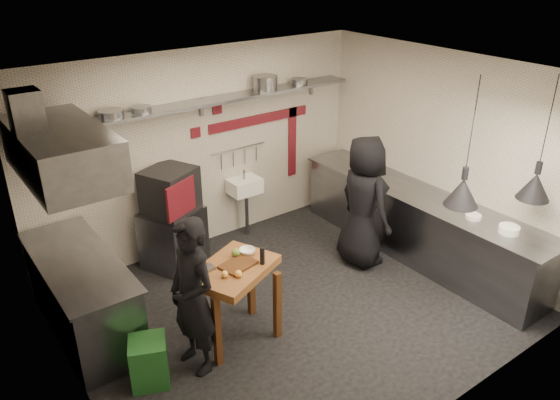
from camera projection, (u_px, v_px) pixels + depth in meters
floor at (294, 307)px, 6.62m from camera, size 5.00×5.00×0.00m
ceiling at (297, 76)px, 5.42m from camera, size 5.00×5.00×0.00m
wall_back at (203, 150)px, 7.55m from camera, size 5.00×0.04×2.80m
wall_front at (452, 292)px, 4.49m from camera, size 5.00×0.04×2.80m
wall_left at (66, 278)px, 4.68m from camera, size 0.04×4.20×2.80m
wall_right at (442, 156)px, 7.36m from camera, size 0.04×4.20×2.80m
red_band_horiz at (260, 119)px, 7.92m from camera, size 1.70×0.02×0.14m
red_band_vert at (292, 142)px, 8.45m from camera, size 0.14×0.02×1.10m
red_tile_a at (217, 109)px, 7.43m from camera, size 0.14×0.02×0.14m
red_tile_b at (196, 133)px, 7.36m from camera, size 0.14×0.02×0.14m
back_shelf at (206, 102)px, 7.11m from camera, size 4.60×0.34×0.04m
shelf_bracket_left at (55, 134)px, 6.24m from camera, size 0.04×0.06×0.24m
shelf_bracket_mid at (201, 107)px, 7.26m from camera, size 0.04×0.06×0.24m
shelf_bracket_right at (311, 87)px, 8.28m from camera, size 0.04×0.06×0.24m
pan_far_left at (111, 114)px, 6.40m from camera, size 0.39×0.39×0.09m
pan_mid_left at (141, 109)px, 6.61m from camera, size 0.33×0.33×0.07m
stock_pot at (265, 83)px, 7.56m from camera, size 0.44×0.44×0.20m
pan_right at (299, 81)px, 7.91m from camera, size 0.32×0.32×0.08m
oven_stand at (173, 237)px, 7.36m from camera, size 0.92×0.89×0.80m
combi_oven at (170, 190)px, 7.08m from camera, size 0.79×0.77×0.58m
oven_door at (181, 199)px, 6.85m from camera, size 0.49×0.25×0.46m
oven_glass at (177, 199)px, 6.85m from camera, size 0.37×0.18×0.34m
hand_sink at (244, 186)px, 7.98m from camera, size 0.46×0.34×0.22m
sink_tap at (244, 175)px, 7.90m from camera, size 0.03×0.03×0.14m
sink_drain at (247, 214)px, 8.14m from camera, size 0.06×0.06×0.66m
utensil_rail at (238, 148)px, 7.85m from camera, size 0.90×0.02×0.02m
counter_right at (417, 225)px, 7.58m from camera, size 0.70×3.80×0.90m
counter_right_top at (421, 195)px, 7.38m from camera, size 0.76×3.90×0.03m
plate_stack at (509, 229)px, 6.36m from camera, size 0.29×0.29×0.09m
small_bowl_right at (473, 217)px, 6.70m from camera, size 0.26×0.26×0.05m
counter_left at (83, 297)px, 6.04m from camera, size 0.70×1.90×0.90m
counter_left_top at (77, 261)px, 5.84m from camera, size 0.76×2.00×0.03m
extractor_hood at (62, 152)px, 5.34m from camera, size 0.78×1.60×0.50m
hood_duct at (27, 117)px, 5.03m from camera, size 0.28×0.28×0.50m
green_bin at (149, 362)px, 5.40m from camera, size 0.47×0.47×0.50m
prep_table at (235, 303)px, 5.93m from camera, size 1.10×0.96×0.92m
cutting_board at (238, 265)px, 5.75m from camera, size 0.42×0.34×0.02m
pepper_mill at (262, 256)px, 5.74m from camera, size 0.07×0.07×0.20m
lemon_a at (225, 274)px, 5.53m from camera, size 0.09×0.09×0.07m
lemon_b at (238, 274)px, 5.54m from camera, size 0.09×0.09×0.08m
veg_ball at (236, 253)px, 5.89m from camera, size 0.11×0.11×0.10m
steel_tray at (205, 269)px, 5.67m from camera, size 0.19×0.13×0.03m
bowl at (247, 251)px, 5.96m from camera, size 0.24×0.24×0.06m
heat_lamp_near at (470, 143)px, 5.82m from camera, size 0.41×0.41×1.47m
heat_lamp_far at (545, 139)px, 5.83m from camera, size 0.48×0.48×1.40m
chef_left at (193, 298)px, 5.36m from camera, size 0.48×0.66×1.69m
chef_right at (364, 202)px, 7.20m from camera, size 0.66×0.94×1.81m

